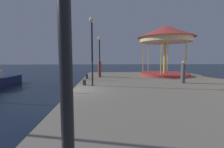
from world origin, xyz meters
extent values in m
plane|color=black|center=(0.00, 0.00, 0.00)|extent=(120.00, 120.00, 0.00)
cube|color=gray|center=(6.64, 0.00, 0.40)|extent=(13.28, 23.67, 0.80)
cylinder|color=#B23333|center=(8.83, 7.36, 0.95)|extent=(5.41, 5.41, 0.30)
cylinder|color=gold|center=(8.83, 7.36, 2.80)|extent=(0.28, 0.28, 3.39)
cylinder|color=#F2E099|center=(8.83, 7.36, 4.74)|extent=(5.59, 5.59, 0.50)
cone|color=#C63D38|center=(8.83, 7.36, 5.64)|extent=(6.21, 6.21, 1.30)
cylinder|color=gold|center=(11.28, 7.36, 2.80)|extent=(0.08, 0.08, 3.39)
cylinder|color=gold|center=(10.06, 9.48, 2.80)|extent=(0.08, 0.08, 3.39)
cylinder|color=gold|center=(7.60, 9.48, 2.80)|extent=(0.08, 0.08, 3.39)
cylinder|color=gold|center=(6.38, 7.36, 2.80)|extent=(0.08, 0.08, 3.39)
cylinder|color=gold|center=(7.60, 5.23, 2.80)|extent=(0.08, 0.08, 3.39)
cylinder|color=gold|center=(10.06, 5.23, 2.80)|extent=(0.08, 0.08, 3.39)
cylinder|color=black|center=(1.59, -8.28, 2.63)|extent=(0.12, 0.12, 3.65)
cylinder|color=black|center=(1.17, 1.18, 2.98)|extent=(0.12, 0.12, 4.37)
sphere|color=#F9E5B2|center=(1.17, 1.18, 5.35)|extent=(0.36, 0.36, 0.36)
cylinder|color=black|center=(1.58, 5.92, 2.66)|extent=(0.12, 0.12, 3.72)
sphere|color=#F9E5B2|center=(1.58, 5.92, 4.70)|extent=(0.36, 0.36, 0.36)
cylinder|color=#2D2D33|center=(0.56, 1.48, 1.00)|extent=(0.24, 0.24, 0.40)
cylinder|color=#2D2D33|center=(0.37, 5.10, 1.00)|extent=(0.24, 0.24, 0.40)
cylinder|color=#B23833|center=(1.55, 6.69, 1.60)|extent=(0.34, 0.34, 1.59)
sphere|color=tan|center=(1.55, 6.69, 2.51)|extent=(0.24, 0.24, 0.24)
cylinder|color=#514C56|center=(8.19, 2.04, 1.55)|extent=(0.34, 0.34, 1.50)
sphere|color=tan|center=(8.19, 2.04, 2.42)|extent=(0.24, 0.24, 0.24)
camera|label=1|loc=(1.92, -9.71, 2.75)|focal=24.90mm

